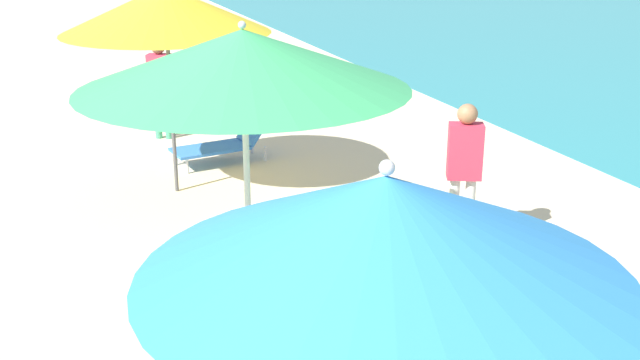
% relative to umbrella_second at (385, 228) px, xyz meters
% --- Properties ---
extents(umbrella_second, '(1.90, 1.90, 2.63)m').
position_rel_umbrella_second_xyz_m(umbrella_second, '(0.00, 0.00, 0.00)').
color(umbrella_second, silver).
rests_on(umbrella_second, ground).
extents(umbrella_third, '(2.54, 2.54, 2.73)m').
position_rel_umbrella_second_xyz_m(umbrella_third, '(0.33, 3.15, 0.08)').
color(umbrella_third, silver).
rests_on(umbrella_third, ground).
extents(lounger_third_shoreside, '(1.37, 0.90, 0.61)m').
position_rel_umbrella_second_xyz_m(lounger_third_shoreside, '(1.23, 4.26, -2.08)').
color(lounger_third_shoreside, white).
rests_on(lounger_third_shoreside, ground).
extents(lounger_third_inland, '(1.47, 0.80, 0.66)m').
position_rel_umbrella_second_xyz_m(lounger_third_inland, '(1.03, 2.11, -2.03)').
color(lounger_third_inland, '#4CA572').
rests_on(lounger_third_inland, ground).
extents(umbrella_farthest, '(2.59, 2.59, 2.71)m').
position_rel_umbrella_second_xyz_m(umbrella_farthest, '(0.47, 7.22, 0.00)').
color(umbrella_farthest, '#4C4C51').
rests_on(umbrella_farthest, ground).
extents(lounger_farthest_shoreside, '(1.46, 0.76, 0.64)m').
position_rel_umbrella_second_xyz_m(lounger_farthest_shoreside, '(1.35, 8.20, -2.07)').
color(lounger_farthest_shoreside, blue).
rests_on(lounger_farthest_shoreside, ground).
extents(person_walking_mid, '(0.42, 0.36, 1.59)m').
position_rel_umbrella_second_xyz_m(person_walking_mid, '(0.76, 9.81, -1.40)').
color(person_walking_mid, '#3F9972').
rests_on(person_walking_mid, ground).
extents(person_walking_far, '(0.42, 0.35, 1.61)m').
position_rel_umbrella_second_xyz_m(person_walking_far, '(3.04, 4.33, -1.39)').
color(person_walking_far, silver).
rests_on(person_walking_far, ground).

